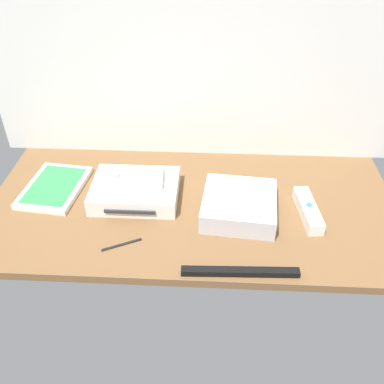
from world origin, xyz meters
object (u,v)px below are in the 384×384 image
Objects in this scene: sensor_bar at (240,272)px; stylus_pen at (122,244)px; game_console at (135,191)px; mini_computer at (239,205)px; game_case at (55,187)px; remote_classic_pad at (133,179)px; remote_wand at (308,210)px.

sensor_bar is 26.58cm from stylus_pen.
sensor_bar is (25.08, -23.95, -1.50)cm from game_console.
game_case is at bearing 171.39° from mini_computer.
stylus_pen is (-0.11, -17.46, -5.06)cm from remote_classic_pad.
game_case is at bearing 137.47° from stylus_pen.
game_case is 1.35× the size of remote_wand.
mini_computer is 16.35cm from remote_wand.
remote_classic_pad reaches higher than remote_wand.
sensor_bar is (25.51, -24.55, -4.71)cm from remote_classic_pad.
game_console is at bearing 134.43° from sensor_bar.
remote_classic_pad is (20.88, -1.59, 4.65)cm from game_case.
sensor_bar is 2.67× the size of stylus_pen.
game_console is 25.88cm from mini_computer.
mini_computer is (25.41, -4.88, 0.44)cm from game_console.
mini_computer is at bearing 87.11° from sensor_bar.
mini_computer reaches higher than sensor_bar.
sensor_bar is (46.39, -26.14, -0.06)cm from game_case.
mini_computer reaches higher than game_case.
remote_wand is (63.02, -6.74, 0.75)cm from game_case.
stylus_pen is at bearing 162.65° from sensor_bar.
game_console is at bearing 169.13° from mini_computer.
stylus_pen is (-25.95, -11.98, -2.29)cm from mini_computer.
sensor_bar is (-16.64, -19.41, -0.81)cm from remote_wand.
game_console is at bearing 0.62° from game_case.
stylus_pen is at bearing -94.95° from remote_classic_pad.
remote_classic_pad is at bearing 89.64° from stylus_pen.
stylus_pen is (-0.54, -16.86, -1.85)cm from game_console.
sensor_bar is (-0.33, -19.07, -1.94)cm from mini_computer.
game_case is at bearing 148.71° from sensor_bar.
mini_computer is 0.77× the size of sensor_bar.
remote_wand is at bearing 0.40° from game_case.
game_console is 1.39× the size of remote_wand.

